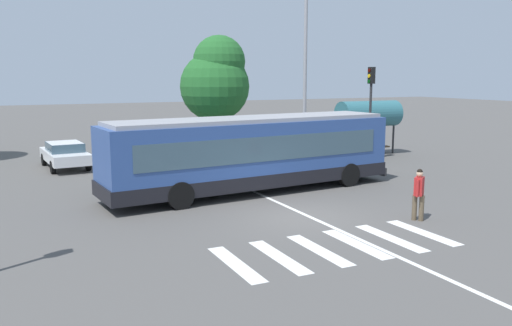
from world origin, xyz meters
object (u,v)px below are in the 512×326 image
Objects in this scene: parked_car_blue at (168,146)px; twin_arm_street_lamp at (305,49)px; parked_car_white at (65,153)px; parked_car_silver at (116,149)px; city_transit_bus at (252,153)px; bus_stop_shelter at (368,115)px; pedestrian_crossing_street at (419,192)px; parked_car_teal at (210,144)px; background_tree_right at (216,79)px; traffic_light_far_corner at (371,99)px.

twin_arm_street_lamp is (7.41, -2.55, 5.45)m from parked_car_blue.
parked_car_silver is at bearing 8.27° from parked_car_white.
city_transit_bus is 9.66m from parked_car_blue.
parked_car_white is at bearing 169.53° from bus_stop_shelter.
bus_stop_shelter is (7.57, 12.46, 1.45)m from pedestrian_crossing_street.
twin_arm_street_lamp is at bearing 74.61° from pedestrian_crossing_street.
parked_car_teal is 6.16m from background_tree_right.
city_transit_bus is 1.70× the size of background_tree_right.
parked_car_white is at bearing -177.66° from parked_car_teal.
parked_car_white is 1.03× the size of parked_car_silver.
traffic_light_far_corner reaches higher than parked_car_silver.
bus_stop_shelter is at bearing -13.09° from twin_arm_street_lamp.
parked_car_teal is 0.45× the size of twin_arm_street_lamp.
traffic_light_far_corner is at bearing 25.03° from city_transit_bus.
twin_arm_street_lamp reaches higher than parked_car_silver.
traffic_light_far_corner is 11.07m from background_tree_right.
parked_car_silver is 9.49m from background_tree_right.
bus_stop_shelter is at bearing -16.98° from parked_car_blue.
parked_car_white is 11.89m from background_tree_right.
parked_car_teal is at bearing 152.42° from twin_arm_street_lamp.
traffic_light_far_corner is at bearing -22.51° from parked_car_silver.
city_transit_bus is at bearing -69.55° from parked_car_silver.
traffic_light_far_corner is (7.44, -5.27, 2.68)m from parked_car_teal.
parked_car_white is (-6.28, 9.26, -0.82)m from city_transit_bus.
background_tree_right is at bearing 63.97° from parked_car_teal.
pedestrian_crossing_street is at bearing -59.17° from parked_car_white.
traffic_light_far_corner reaches higher than parked_car_blue.
parked_car_silver is at bearing 157.49° from traffic_light_far_corner.
parked_car_blue is at bearing 3.47° from parked_car_white.
twin_arm_street_lamp is at bearing 46.53° from city_transit_bus.
parked_car_teal is at bearing 79.25° from city_transit_bus.
parked_car_teal is at bearing -0.14° from parked_car_blue.
traffic_light_far_corner reaches higher than parked_car_white.
city_transit_bus is at bearing -105.84° from background_tree_right.
parked_car_silver is (-6.60, 15.96, -0.20)m from pedestrian_crossing_street.
parked_car_blue is 11.93m from bus_stop_shelter.
parked_car_blue and parked_car_teal have the same top height.
parked_car_white is at bearing -171.73° from parked_car_silver.
bus_stop_shelter is 0.54× the size of background_tree_right.
pedestrian_crossing_street is 14.64m from bus_stop_shelter.
parked_car_teal is 0.62× the size of background_tree_right.
parked_car_blue is 9.55m from twin_arm_street_lamp.
city_transit_bus is 2.74× the size of parked_car_teal.
background_tree_right is (3.97, 13.99, 2.91)m from city_transit_bus.
twin_arm_street_lamp reaches higher than traffic_light_far_corner.
parked_car_silver is at bearing -150.16° from background_tree_right.
twin_arm_street_lamp reaches higher than pedestrian_crossing_street.
traffic_light_far_corner reaches higher than bus_stop_shelter.
pedestrian_crossing_street is 0.17× the size of twin_arm_street_lamp.
parked_car_white is at bearing 120.83° from pedestrian_crossing_street.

